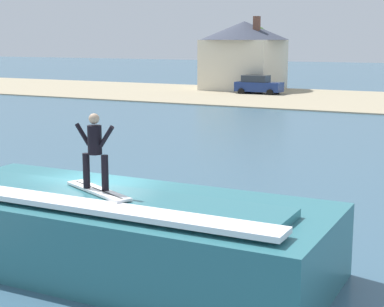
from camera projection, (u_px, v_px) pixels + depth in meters
name	position (u px, v px, depth m)	size (l,w,h in m)	color
ground_plane	(99.00, 243.00, 16.34)	(260.00, 260.00, 0.00)	#3B5D73
wave_crest	(117.00, 232.00, 14.38)	(10.00, 4.04, 1.90)	#307079
surfboard	(98.00, 191.00, 13.98)	(2.25, 1.34, 0.06)	white
surfer	(95.00, 147.00, 13.82)	(1.04, 0.32, 1.73)	black
shoreline_bank	(382.00, 101.00, 52.65)	(120.00, 18.85, 0.10)	tan
car_near_shore	(258.00, 85.00, 59.36)	(4.47, 2.10, 1.86)	navy
house_with_chimney	(244.00, 52.00, 64.42)	(9.33, 9.33, 7.55)	beige
tree_tall_bare	(255.00, 40.00, 63.97)	(2.68, 2.68, 6.63)	brown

